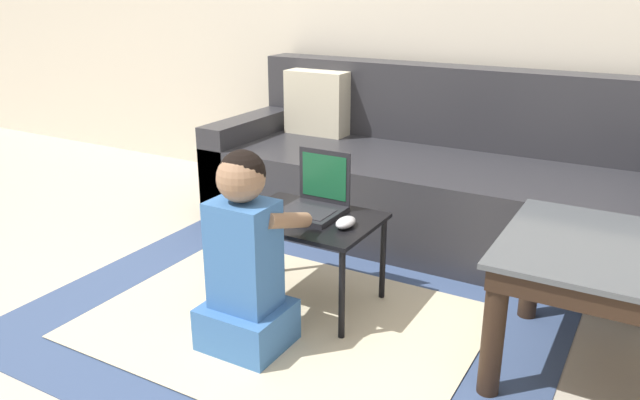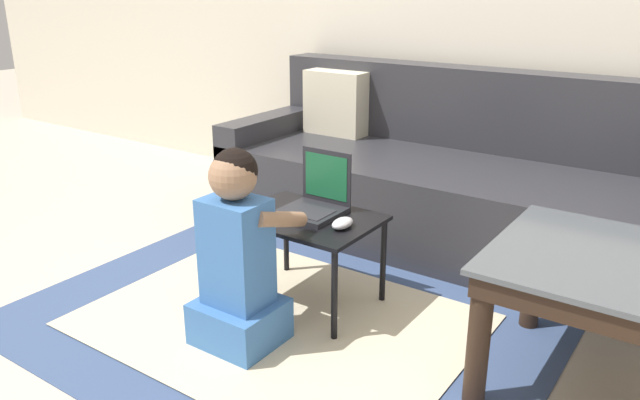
% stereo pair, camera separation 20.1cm
% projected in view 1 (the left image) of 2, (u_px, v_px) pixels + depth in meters
% --- Properties ---
extents(ground_plane, '(16.00, 16.00, 0.00)m').
position_uv_depth(ground_plane, '(296.00, 326.00, 2.39)').
color(ground_plane, beige).
extents(area_rug, '(1.99, 1.48, 0.01)m').
position_uv_depth(area_rug, '(283.00, 323.00, 2.41)').
color(area_rug, '#3D517A').
rests_on(area_rug, ground_plane).
extents(couch, '(2.30, 0.88, 0.83)m').
position_uv_depth(couch, '(432.00, 180.00, 3.21)').
color(couch, '#2D2D33').
rests_on(couch, ground_plane).
extents(laptop_desk, '(0.54, 0.41, 0.38)m').
position_uv_depth(laptop_desk, '(308.00, 227.00, 2.46)').
color(laptop_desk, black).
rests_on(laptop_desk, ground_plane).
extents(laptop, '(0.23, 0.23, 0.24)m').
position_uv_depth(laptop, '(314.00, 203.00, 2.48)').
color(laptop, '#232328').
rests_on(laptop, laptop_desk).
extents(computer_mouse, '(0.06, 0.11, 0.04)m').
position_uv_depth(computer_mouse, '(346.00, 222.00, 2.34)').
color(computer_mouse, silver).
rests_on(computer_mouse, laptop_desk).
extents(person_seated, '(0.29, 0.38, 0.73)m').
position_uv_depth(person_seated, '(246.00, 261.00, 2.16)').
color(person_seated, '#3D70B2').
rests_on(person_seated, ground_plane).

